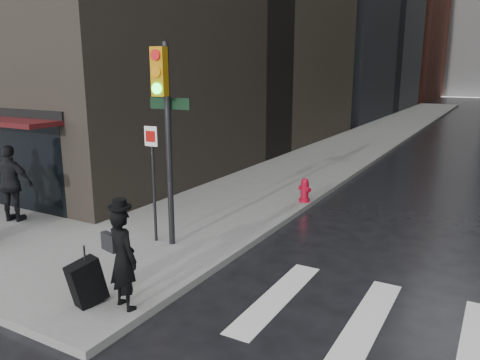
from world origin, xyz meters
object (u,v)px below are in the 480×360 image
object	(u,v)px
man_overcoat	(115,262)
traffic_light	(164,118)
man_greycoat	(11,184)
fire_hydrant	(305,191)

from	to	relation	value
man_overcoat	traffic_light	bearing A→B (deg)	-54.22
man_greycoat	fire_hydrant	distance (m)	7.90
man_overcoat	fire_hydrant	xyz separation A→B (m)	(0.32, 7.35, -0.46)
fire_hydrant	man_overcoat	bearing A→B (deg)	-92.51
man_overcoat	man_greycoat	xyz separation A→B (m)	(-5.48, 2.03, 0.20)
man_overcoat	traffic_light	size ratio (longest dim) A/B	0.43
fire_hydrant	traffic_light	bearing A→B (deg)	-105.71
man_overcoat	man_greycoat	world-z (taller)	man_greycoat
man_greycoat	traffic_light	distance (m)	4.86
man_greycoat	fire_hydrant	bearing A→B (deg)	-156.47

